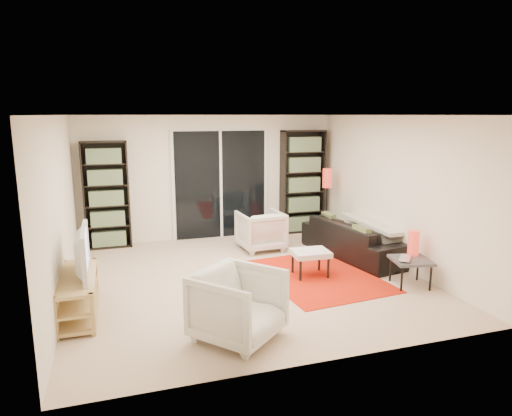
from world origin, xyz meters
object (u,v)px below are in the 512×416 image
at_px(bookshelf_right, 303,182).
at_px(armchair_front, 238,305).
at_px(ottoman, 310,254).
at_px(armchair_back, 261,230).
at_px(bookshelf_left, 106,195).
at_px(floor_lamp, 327,185).
at_px(side_table, 411,262).
at_px(sofa, 355,239).
at_px(tv_stand, 78,294).

xyz_separation_m(bookshelf_right, armchair_front, (-2.51, -4.11, -0.66)).
bearing_deg(ottoman, armchair_back, 100.08).
height_order(bookshelf_left, bookshelf_right, bookshelf_right).
bearing_deg(floor_lamp, side_table, -90.95).
bearing_deg(armchair_front, side_table, -24.77).
xyz_separation_m(sofa, ottoman, (-1.14, -0.68, 0.04)).
bearing_deg(tv_stand, ottoman, 6.86).
xyz_separation_m(armchair_back, armchair_front, (-1.28, -3.14, 0.03)).
bearing_deg(floor_lamp, armchair_front, -128.06).
xyz_separation_m(bookshelf_left, side_table, (4.09, -3.34, -0.62)).
distance_m(sofa, armchair_back, 1.67).
bearing_deg(bookshelf_right, sofa, -84.03).
bearing_deg(sofa, side_table, 172.06).
height_order(sofa, armchair_front, armchair_front).
bearing_deg(tv_stand, bookshelf_left, 82.92).
relative_size(bookshelf_left, armchair_back, 2.52).
distance_m(ottoman, floor_lamp, 2.45).
relative_size(bookshelf_left, side_table, 3.17).
relative_size(armchair_back, side_table, 1.26).
bearing_deg(ottoman, tv_stand, -173.14).
height_order(sofa, side_table, sofa).
xyz_separation_m(bookshelf_left, sofa, (4.04, -1.85, -0.67)).
bearing_deg(floor_lamp, bookshelf_left, 172.60).
distance_m(bookshelf_left, armchair_back, 2.87).
xyz_separation_m(armchair_front, floor_lamp, (2.80, 3.57, 0.66)).
height_order(armchair_back, side_table, armchair_back).
xyz_separation_m(ottoman, floor_lamp, (1.24, 2.00, 0.70)).
bearing_deg(armchair_back, ottoman, 95.90).
xyz_separation_m(tv_stand, armchair_back, (2.99, 1.96, 0.09)).
bearing_deg(tv_stand, side_table, -5.26).
distance_m(bookshelf_left, armchair_front, 4.37).
bearing_deg(armchair_back, bookshelf_left, -24.48).
bearing_deg(bookshelf_left, ottoman, -41.13).
relative_size(bookshelf_right, armchair_back, 2.72).
relative_size(sofa, ottoman, 3.67).
relative_size(sofa, side_table, 3.41).
height_order(sofa, armchair_back, armchair_back).
xyz_separation_m(side_table, floor_lamp, (0.05, 2.80, 0.69)).
distance_m(armchair_front, side_table, 2.86).
bearing_deg(bookshelf_right, bookshelf_left, 180.00).
xyz_separation_m(bookshelf_left, armchair_front, (1.34, -4.11, -0.59)).
distance_m(armchair_front, ottoman, 2.22).
relative_size(tv_stand, sofa, 0.65).
relative_size(ottoman, floor_lamp, 0.42).
distance_m(bookshelf_left, tv_stand, 3.04).
bearing_deg(bookshelf_right, tv_stand, -145.21).
xyz_separation_m(tv_stand, armchair_front, (1.71, -1.18, 0.12)).
relative_size(tv_stand, armchair_back, 1.77).
height_order(armchair_back, floor_lamp, floor_lamp).
relative_size(tv_stand, side_table, 2.22).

